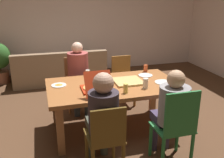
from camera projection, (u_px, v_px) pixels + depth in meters
The scene contains 21 objects.
ground_plane at pixel (114, 129), 3.98m from camera, with size 20.00×20.00×0.00m, color brown.
back_wall at pixel (77, 18), 6.57m from camera, with size 6.76×0.12×2.78m, color silver.
dining_table at pixel (114, 90), 3.78m from camera, with size 1.92×1.10×0.74m.
chair_0 at pixel (106, 138), 2.82m from camera, with size 0.40×0.45×0.90m.
person_0 at pixel (102, 113), 2.88m from camera, with size 0.34×0.55×1.22m.
chair_1 at pixel (176, 126), 2.99m from camera, with size 0.44×0.40×0.99m.
person_1 at pixel (171, 108), 3.06m from camera, with size 0.36×0.51×1.19m.
chair_2 at pixel (78, 80), 4.61m from camera, with size 0.46×0.42×0.92m.
person_2 at pixel (79, 71), 4.42m from camera, with size 0.36×0.52×1.22m.
chair_3 at pixel (123, 79), 4.81m from camera, with size 0.38×0.40×0.89m.
pizza_box_0 at pixel (95, 88), 3.48m from camera, with size 0.35×0.53×0.33m.
pizza_box_1 at pixel (128, 81), 3.83m from camera, with size 0.42×0.42×0.03m.
plate_0 at pixel (145, 75), 4.13m from camera, with size 0.23×0.23×0.01m.
plate_1 at pixel (99, 79), 3.95m from camera, with size 0.25×0.25×0.01m.
plate_2 at pixel (59, 85), 3.69m from camera, with size 0.21×0.21×0.03m.
plate_3 at pixel (163, 82), 3.81m from camera, with size 0.25×0.25×0.01m.
drinking_glass_0 at pixel (146, 68), 4.32m from camera, with size 0.07×0.07×0.12m, color #BE4C27.
drinking_glass_1 at pixel (146, 83), 3.57m from camera, with size 0.07×0.07×0.15m, color silver.
drinking_glass_2 at pixel (88, 74), 4.01m from camera, with size 0.07×0.07×0.13m, color silver.
drinking_glass_3 at pixel (126, 88), 3.41m from camera, with size 0.06×0.06×0.13m, color #DBCB5F.
couch at pixel (60, 70), 6.05m from camera, with size 2.09×0.91×0.76m.
Camera 1 is at (-1.00, -3.38, 2.01)m, focal length 41.22 mm.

